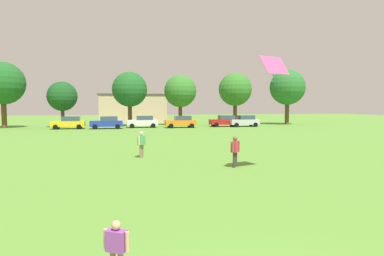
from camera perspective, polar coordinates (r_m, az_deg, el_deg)
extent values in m
plane|color=#568C33|center=(33.82, -8.64, -1.61)|extent=(160.00, 160.00, 0.00)
cube|color=purple|center=(6.63, -12.51, -17.89)|extent=(0.41, 0.36, 0.38)
cylinder|color=tan|center=(6.73, -14.21, -17.45)|extent=(0.08, 0.08, 0.36)
cylinder|color=tan|center=(6.51, -10.74, -18.15)|extent=(0.08, 0.08, 0.36)
sphere|color=tan|center=(6.52, -12.55, -15.53)|extent=(0.17, 0.17, 0.17)
cylinder|color=#3F3833|center=(17.60, 7.05, -5.31)|extent=(0.15, 0.15, 0.78)
cylinder|color=#3F3833|center=(17.82, 7.31, -5.20)|extent=(0.15, 0.15, 0.78)
cube|color=#D8334C|center=(17.62, 7.20, -3.11)|extent=(0.56, 0.59, 0.55)
cylinder|color=brown|center=(17.31, 6.83, -3.18)|extent=(0.11, 0.11, 0.52)
cylinder|color=brown|center=(17.92, 7.55, -2.95)|extent=(0.11, 0.11, 0.52)
sphere|color=brown|center=(17.57, 7.21, -1.76)|extent=(0.24, 0.24, 0.24)
cylinder|color=#8C7259|center=(21.11, -8.27, -3.79)|extent=(0.15, 0.15, 0.78)
cylinder|color=#8C7259|center=(20.90, -8.56, -3.87)|extent=(0.15, 0.15, 0.78)
cube|color=#4CB266|center=(20.92, -8.43, -2.02)|extent=(0.52, 0.60, 0.55)
cylinder|color=beige|center=(21.21, -8.04, -1.90)|extent=(0.11, 0.11, 0.52)
cylinder|color=beige|center=(20.64, -8.84, -2.06)|extent=(0.11, 0.11, 0.52)
sphere|color=beige|center=(20.89, -8.44, -0.88)|extent=(0.24, 0.24, 0.24)
cube|color=#F24C8C|center=(16.57, 13.57, 10.15)|extent=(1.51, 1.05, 0.87)
sphere|color=#3FBFE5|center=(16.54, 13.56, 9.29)|extent=(0.10, 0.10, 0.10)
sphere|color=#3FBFE5|center=(16.50, 13.39, 8.54)|extent=(0.10, 0.10, 0.10)
sphere|color=#3FBFE5|center=(16.46, 13.22, 7.78)|extent=(0.10, 0.10, 0.10)
cube|color=yellow|center=(48.46, -19.95, 0.67)|extent=(4.30, 1.80, 0.76)
cube|color=#334756|center=(48.39, -19.57, 1.48)|extent=(2.24, 1.58, 0.60)
cylinder|color=black|center=(47.82, -21.82, 0.13)|extent=(0.64, 0.22, 0.64)
cylinder|color=black|center=(49.59, -21.47, 0.26)|extent=(0.64, 0.22, 0.64)
cylinder|color=black|center=(47.41, -18.34, 0.18)|extent=(0.64, 0.22, 0.64)
cylinder|color=black|center=(49.20, -18.11, 0.31)|extent=(0.64, 0.22, 0.64)
cube|color=#1E38AD|center=(47.49, -14.08, 0.72)|extent=(4.30, 1.80, 0.76)
cube|color=#334756|center=(47.45, -13.68, 1.55)|extent=(2.24, 1.58, 0.60)
cylinder|color=black|center=(46.69, -15.90, 0.17)|extent=(0.64, 0.22, 0.64)
cylinder|color=black|center=(48.48, -15.76, 0.31)|extent=(0.64, 0.22, 0.64)
cylinder|color=black|center=(46.58, -12.31, 0.22)|extent=(0.64, 0.22, 0.64)
cylinder|color=black|center=(48.38, -12.31, 0.35)|extent=(0.64, 0.22, 0.64)
cube|color=white|center=(48.90, -8.31, 0.88)|extent=(4.30, 1.80, 0.76)
cube|color=#334756|center=(48.89, -7.92, 1.68)|extent=(2.24, 1.58, 0.60)
cylinder|color=black|center=(47.95, -9.98, 0.35)|extent=(0.64, 0.22, 0.64)
cylinder|color=black|center=(49.74, -10.06, 0.48)|extent=(0.64, 0.22, 0.64)
cylinder|color=black|center=(48.14, -6.50, 0.40)|extent=(0.64, 0.22, 0.64)
cylinder|color=black|center=(49.93, -6.70, 0.52)|extent=(0.64, 0.22, 0.64)
cube|color=orange|center=(48.20, -1.96, 0.88)|extent=(4.30, 1.80, 0.76)
cube|color=#334756|center=(48.23, -1.56, 1.69)|extent=(2.24, 1.58, 0.60)
cylinder|color=black|center=(47.10, -3.51, 0.34)|extent=(0.64, 0.22, 0.64)
cylinder|color=black|center=(48.88, -3.83, 0.47)|extent=(0.64, 0.22, 0.64)
cylinder|color=black|center=(47.62, -0.03, 0.39)|extent=(0.64, 0.22, 0.64)
cylinder|color=black|center=(49.38, -0.47, 0.51)|extent=(0.64, 0.22, 0.64)
cube|color=red|center=(51.03, 5.39, 1.03)|extent=(4.30, 1.80, 0.76)
cube|color=#334756|center=(51.10, 5.76, 1.79)|extent=(2.24, 1.58, 0.60)
cylinder|color=black|center=(49.76, 4.09, 0.53)|extent=(0.64, 0.22, 0.64)
cylinder|color=black|center=(51.49, 3.53, 0.64)|extent=(0.64, 0.22, 0.64)
cylinder|color=black|center=(50.66, 7.27, 0.56)|extent=(0.64, 0.22, 0.64)
cylinder|color=black|center=(52.35, 6.61, 0.67)|extent=(0.64, 0.22, 0.64)
cube|color=silver|center=(51.05, 8.65, 1.00)|extent=(4.30, 1.80, 0.76)
cube|color=#334756|center=(51.14, 9.01, 1.77)|extent=(2.24, 1.58, 0.60)
cylinder|color=black|center=(49.72, 7.43, 0.50)|extent=(0.64, 0.22, 0.64)
cylinder|color=black|center=(51.42, 6.76, 0.62)|extent=(0.64, 0.22, 0.64)
cylinder|color=black|center=(50.78, 10.55, 0.54)|extent=(0.64, 0.22, 0.64)
cylinder|color=black|center=(52.44, 9.79, 0.65)|extent=(0.64, 0.22, 0.64)
cylinder|color=brown|center=(54.08, -28.86, 1.96)|extent=(0.68, 0.68, 3.72)
sphere|color=#1E5B23|center=(54.14, -29.01, 6.56)|extent=(5.87, 5.87, 5.87)
cylinder|color=brown|center=(52.17, -20.76, 1.55)|extent=(0.49, 0.49, 2.66)
sphere|color=#194C1E|center=(52.16, -20.84, 4.97)|extent=(4.20, 4.20, 4.20)
cylinder|color=brown|center=(52.43, -10.31, 2.11)|extent=(0.61, 0.61, 3.32)
sphere|color=#1E5B23|center=(52.47, -10.36, 6.36)|extent=(5.25, 5.25, 5.25)
cylinder|color=brown|center=(54.24, -1.96, 2.18)|extent=(0.60, 0.60, 3.24)
sphere|color=#337528|center=(54.27, -1.97, 6.18)|extent=(5.11, 5.11, 5.11)
cylinder|color=brown|center=(57.17, 7.19, 2.35)|extent=(0.64, 0.64, 3.47)
sphere|color=#337528|center=(57.22, 7.22, 6.42)|extent=(5.48, 5.48, 5.48)
cylinder|color=brown|center=(58.66, 15.56, 2.37)|extent=(0.68, 0.68, 3.67)
sphere|color=#286B2D|center=(58.71, 15.64, 6.56)|extent=(5.79, 5.79, 5.79)
cube|color=beige|center=(64.47, -9.87, 3.16)|extent=(11.88, 6.72, 4.98)
cube|color=#4C4742|center=(64.49, -9.90, 5.48)|extent=(12.35, 6.99, 0.24)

